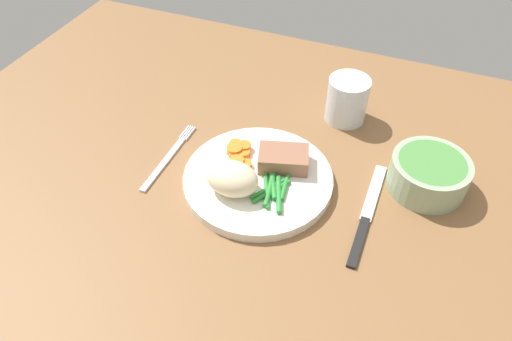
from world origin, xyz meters
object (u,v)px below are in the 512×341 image
(meat_portion, at_px, (283,159))
(knife, at_px, (367,215))
(dinner_plate, at_px, (256,179))
(fork, at_px, (169,157))
(water_glass, at_px, (347,102))
(salad_bowl, at_px, (429,173))

(meat_portion, distance_m, knife, 0.15)
(dinner_plate, height_order, fork, dinner_plate)
(knife, height_order, water_glass, water_glass)
(knife, bearing_deg, water_glass, 112.04)
(meat_portion, xyz_separation_m, salad_bowl, (0.21, 0.05, 0.00))
(meat_portion, bearing_deg, fork, -168.10)
(meat_portion, bearing_deg, knife, -15.24)
(meat_portion, distance_m, salad_bowl, 0.22)
(knife, distance_m, water_glass, 0.23)
(dinner_plate, distance_m, water_glass, 0.23)
(dinner_plate, height_order, meat_portion, meat_portion)
(dinner_plate, xyz_separation_m, meat_portion, (0.03, 0.04, 0.02))
(fork, height_order, knife, knife)
(meat_portion, distance_m, water_glass, 0.18)
(fork, bearing_deg, knife, 0.84)
(water_glass, relative_size, salad_bowl, 0.68)
(dinner_plate, bearing_deg, meat_portion, 49.40)
(water_glass, bearing_deg, knife, -67.45)
(knife, bearing_deg, meat_portion, 164.25)
(fork, bearing_deg, meat_portion, 12.79)
(salad_bowl, bearing_deg, fork, -167.02)
(meat_portion, xyz_separation_m, water_glass, (0.06, 0.17, 0.01))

